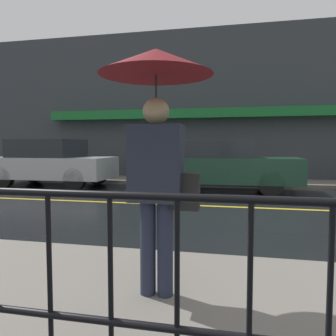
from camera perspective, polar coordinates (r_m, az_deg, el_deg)
The scene contains 7 objects.
ground_plane at distance 7.57m, azimuth 18.06°, elevation -6.74°, with size 80.00×80.00×0.00m, color black.
sidewalk_far at distance 12.07m, azimuth 15.79°, elevation -2.46°, with size 28.00×1.85×0.12m.
lane_marking at distance 7.57m, azimuth 18.06°, elevation -6.71°, with size 25.20×0.12×0.01m.
building_storefront at distance 13.14m, azimuth 15.73°, elevation 10.63°, with size 28.00×0.85×5.93m.
pedestrian at distance 2.70m, azimuth -1.94°, elevation 10.20°, with size 0.93×0.93×2.03m.
car_silver at distance 11.71m, azimuth -19.68°, elevation 0.89°, with size 4.03×1.89×1.58m.
car_dark_green at distance 9.98m, azimuth 8.42°, elevation 0.45°, with size 4.75×1.74×1.50m.
Camera 1 is at (-0.81, -7.40, 1.38)m, focal length 35.00 mm.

